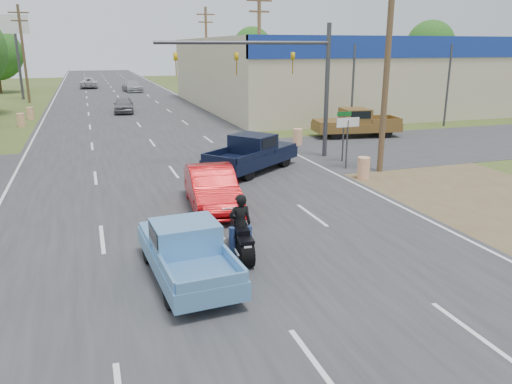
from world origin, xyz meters
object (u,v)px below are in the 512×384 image
object	(u,v)px
distant_car_grey	(124,105)
blue_pickup	(186,249)
motorcycle	(241,240)
brown_pickup	(354,123)
distant_car_silver	(132,86)
navy_pickup	(253,152)
distant_car_white	(89,83)
rider	(240,227)
red_convertible	(212,188)

from	to	relation	value
distant_car_grey	blue_pickup	bearing A→B (deg)	-86.60
distant_car_grey	motorcycle	bearing A→B (deg)	-83.78
brown_pickup	distant_car_silver	world-z (taller)	brown_pickup
navy_pickup	distant_car_silver	world-z (taller)	navy_pickup
blue_pickup	distant_car_silver	bearing A→B (deg)	82.61
navy_pickup	brown_pickup	distance (m)	11.67
distant_car_grey	distant_car_white	size ratio (longest dim) A/B	0.80
rider	distant_car_white	size ratio (longest dim) A/B	0.33
brown_pickup	distant_car_white	world-z (taller)	brown_pickup
red_convertible	distant_car_silver	size ratio (longest dim) A/B	0.92
navy_pickup	distant_car_white	world-z (taller)	navy_pickup
blue_pickup	navy_pickup	bearing A→B (deg)	59.63
motorcycle	brown_pickup	bearing A→B (deg)	57.00
blue_pickup	distant_car_grey	bearing A→B (deg)	84.70
navy_pickup	distant_car_grey	bearing A→B (deg)	152.21
red_convertible	rider	bearing A→B (deg)	-88.68
distant_car_silver	rider	bearing A→B (deg)	-99.04
distant_car_silver	distant_car_white	size ratio (longest dim) A/B	0.96
distant_car_grey	distant_car_silver	size ratio (longest dim) A/B	0.83
distant_car_silver	red_convertible	bearing A→B (deg)	-98.91
distant_car_silver	blue_pickup	bearing A→B (deg)	-100.71
blue_pickup	brown_pickup	distance (m)	22.84
navy_pickup	distant_car_white	size ratio (longest dim) A/B	1.04
motorcycle	distant_car_grey	world-z (taller)	distant_car_grey
motorcycle	distant_car_grey	size ratio (longest dim) A/B	0.57
red_convertible	navy_pickup	distance (m)	6.12
distant_car_grey	rider	bearing A→B (deg)	-83.77
navy_pickup	brown_pickup	xyz separation A→B (m)	(9.41, 6.91, 0.05)
red_convertible	distant_car_silver	distance (m)	52.37
navy_pickup	brown_pickup	world-z (taller)	brown_pickup
blue_pickup	distant_car_white	distance (m)	66.08
distant_car_white	rider	bearing A→B (deg)	94.25
rider	distant_car_white	xyz separation A→B (m)	(-3.24, 65.26, -0.15)
blue_pickup	distant_car_white	xyz separation A→B (m)	(-1.52, 66.06, -0.03)
blue_pickup	navy_pickup	size ratio (longest dim) A/B	0.85
rider	brown_pickup	bearing A→B (deg)	-123.11
navy_pickup	red_convertible	bearing A→B (deg)	-70.35
brown_pickup	distant_car_white	size ratio (longest dim) A/B	1.12
rider	blue_pickup	world-z (taller)	rider
red_convertible	motorcycle	world-z (taller)	red_convertible
red_convertible	distant_car_white	distance (m)	60.77
motorcycle	distant_car_grey	xyz separation A→B (m)	(-0.63, 34.50, 0.17)
distant_car_grey	distant_car_white	bearing A→B (deg)	100.02
navy_pickup	distant_car_grey	world-z (taller)	navy_pickup
navy_pickup	distant_car_white	distance (m)	55.94
red_convertible	navy_pickup	bearing A→B (deg)	62.17
distant_car_silver	distant_car_white	world-z (taller)	distant_car_silver
red_convertible	rider	size ratio (longest dim) A/B	2.65
distant_car_white	blue_pickup	bearing A→B (deg)	92.72
rider	distant_car_white	bearing A→B (deg)	-82.26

